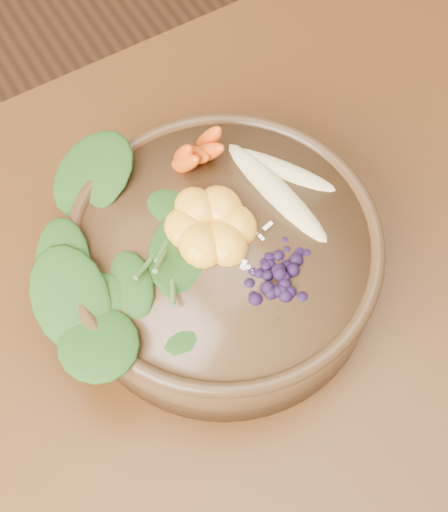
{
  "coord_description": "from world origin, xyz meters",
  "views": [
    {
      "loc": [
        -0.47,
        -0.19,
        1.44
      ],
      "look_at": [
        -0.3,
        0.1,
        0.8
      ],
      "focal_mm": 50.0,
      "sensor_mm": 36.0,
      "label": 1
    }
  ],
  "objects_px": {
    "stoneware_bowl": "(224,261)",
    "carrot_cluster": "(197,133)",
    "kale_heap": "(139,223)",
    "blueberry_pile": "(279,267)",
    "banana_halves": "(280,172)",
    "mandarin_cluster": "(210,219)"
  },
  "relations": [
    {
      "from": "kale_heap",
      "to": "carrot_cluster",
      "type": "bearing_deg",
      "value": 28.39
    },
    {
      "from": "carrot_cluster",
      "to": "mandarin_cluster",
      "type": "distance_m",
      "value": 0.09
    },
    {
      "from": "banana_halves",
      "to": "mandarin_cluster",
      "type": "relative_size",
      "value": 1.79
    },
    {
      "from": "stoneware_bowl",
      "to": "banana_halves",
      "type": "relative_size",
      "value": 1.76
    },
    {
      "from": "stoneware_bowl",
      "to": "carrot_cluster",
      "type": "height_order",
      "value": "carrot_cluster"
    },
    {
      "from": "kale_heap",
      "to": "carrot_cluster",
      "type": "relative_size",
      "value": 2.37
    },
    {
      "from": "banana_halves",
      "to": "mandarin_cluster",
      "type": "bearing_deg",
      "value": 170.25
    },
    {
      "from": "mandarin_cluster",
      "to": "blueberry_pile",
      "type": "distance_m",
      "value": 0.08
    },
    {
      "from": "carrot_cluster",
      "to": "blueberry_pile",
      "type": "height_order",
      "value": "carrot_cluster"
    },
    {
      "from": "carrot_cluster",
      "to": "banana_halves",
      "type": "distance_m",
      "value": 0.09
    },
    {
      "from": "stoneware_bowl",
      "to": "mandarin_cluster",
      "type": "height_order",
      "value": "mandarin_cluster"
    },
    {
      "from": "stoneware_bowl",
      "to": "mandarin_cluster",
      "type": "distance_m",
      "value": 0.06
    },
    {
      "from": "stoneware_bowl",
      "to": "kale_heap",
      "type": "bearing_deg",
      "value": 144.74
    },
    {
      "from": "banana_halves",
      "to": "mandarin_cluster",
      "type": "xyz_separation_m",
      "value": [
        -0.09,
        -0.01,
        0.0
      ]
    },
    {
      "from": "stoneware_bowl",
      "to": "blueberry_pile",
      "type": "distance_m",
      "value": 0.09
    },
    {
      "from": "mandarin_cluster",
      "to": "stoneware_bowl",
      "type": "bearing_deg",
      "value": -78.47
    },
    {
      "from": "kale_heap",
      "to": "blueberry_pile",
      "type": "bearing_deg",
      "value": -50.33
    },
    {
      "from": "carrot_cluster",
      "to": "mandarin_cluster",
      "type": "bearing_deg",
      "value": -129.81
    },
    {
      "from": "carrot_cluster",
      "to": "banana_halves",
      "type": "bearing_deg",
      "value": -66.94
    },
    {
      "from": "kale_heap",
      "to": "mandarin_cluster",
      "type": "xyz_separation_m",
      "value": [
        0.06,
        -0.03,
        -0.01
      ]
    },
    {
      "from": "stoneware_bowl",
      "to": "blueberry_pile",
      "type": "bearing_deg",
      "value": -69.26
    },
    {
      "from": "stoneware_bowl",
      "to": "blueberry_pile",
      "type": "relative_size",
      "value": 2.16
    }
  ]
}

